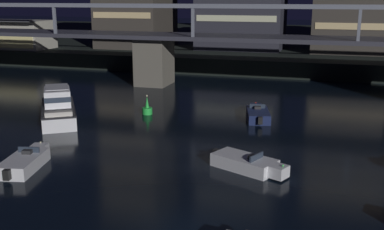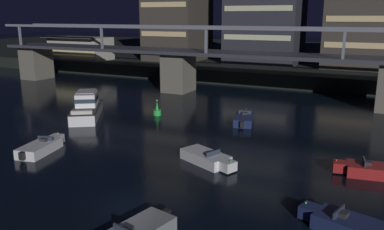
# 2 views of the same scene
# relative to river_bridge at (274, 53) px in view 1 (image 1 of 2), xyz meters

# --- Properties ---
(far_riverbank) EXTENTS (240.00, 80.00, 2.20)m
(far_riverbank) POSITION_rel_river_bridge_xyz_m (-0.00, 48.01, -3.15)
(far_riverbank) COLOR black
(far_riverbank) RESTS_ON ground
(river_bridge) EXTENTS (90.05, 6.40, 9.38)m
(river_bridge) POSITION_rel_river_bridge_xyz_m (0.00, 0.00, 0.00)
(river_bridge) COLOR #605B51
(river_bridge) RESTS_ON ground
(waterfront_pavilion) EXTENTS (12.40, 7.40, 4.70)m
(waterfront_pavilion) POSITION_rel_river_bridge_xyz_m (-42.37, 11.91, 0.19)
(waterfront_pavilion) COLOR #B2AD9E
(waterfront_pavilion) RESTS_ON far_riverbank
(cabin_cruiser_near_left) EXTENTS (6.68, 8.79, 2.79)m
(cabin_cruiser_near_left) POSITION_rel_river_bridge_xyz_m (-16.14, -17.53, -3.20)
(cabin_cruiser_near_left) COLOR silver
(cabin_cruiser_near_left) RESTS_ON ground
(speedboat_mid_left) EXTENTS (5.00, 3.28, 1.16)m
(speedboat_mid_left) POSITION_rel_river_bridge_xyz_m (1.41, -24.88, -3.83)
(speedboat_mid_left) COLOR silver
(speedboat_mid_left) RESTS_ON ground
(speedboat_mid_right) EXTENTS (2.54, 5.22, 1.16)m
(speedboat_mid_right) POSITION_rel_river_bridge_xyz_m (-11.71, -28.39, -3.83)
(speedboat_mid_right) COLOR silver
(speedboat_mid_right) RESTS_ON ground
(speedboat_far_center) EXTENTS (2.64, 5.21, 1.16)m
(speedboat_far_center) POSITION_rel_river_bridge_xyz_m (0.24, -12.66, -3.83)
(speedboat_far_center) COLOR #19234C
(speedboat_far_center) RESTS_ON ground
(channel_buoy) EXTENTS (0.90, 0.90, 1.76)m
(channel_buoy) POSITION_rel_river_bridge_xyz_m (-9.50, -13.76, -3.77)
(channel_buoy) COLOR green
(channel_buoy) RESTS_ON ground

